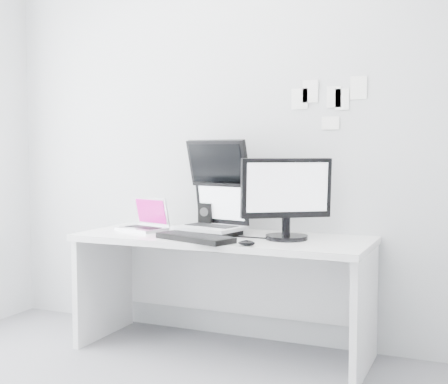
{
  "coord_description": "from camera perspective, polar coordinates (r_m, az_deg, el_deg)",
  "views": [
    {
      "loc": [
        1.47,
        -2.09,
        1.25
      ],
      "look_at": [
        0.02,
        1.23,
        1.0
      ],
      "focal_mm": 48.18,
      "sensor_mm": 36.0,
      "label": 1
    }
  ],
  "objects": [
    {
      "name": "macbook",
      "position": [
        3.95,
        -7.82,
        -2.0
      ],
      "size": [
        0.36,
        0.31,
        0.23
      ],
      "primitive_type": "cube",
      "rotation": [
        0.0,
        0.0,
        -0.3
      ],
      "color": "#B8B7BC",
      "rests_on": "desk"
    },
    {
      "name": "wall_note_4",
      "position": [
        3.85,
        7.18,
        8.75
      ],
      "size": [
        0.11,
        0.0,
        0.13
      ],
      "primitive_type": "cube",
      "color": "white",
      "rests_on": "back_wall"
    },
    {
      "name": "wall_note_0",
      "position": [
        3.84,
        8.19,
        9.44
      ],
      "size": [
        0.1,
        0.0,
        0.14
      ],
      "primitive_type": "cube",
      "color": "white",
      "rests_on": "back_wall"
    },
    {
      "name": "speaker",
      "position": [
        3.9,
        -1.61,
        -2.37
      ],
      "size": [
        0.1,
        0.1,
        0.18
      ],
      "primitive_type": "cube",
      "rotation": [
        0.0,
        0.0,
        0.16
      ],
      "color": "black",
      "rests_on": "desk"
    },
    {
      "name": "keyboard",
      "position": [
        3.49,
        -2.75,
        -4.36
      ],
      "size": [
        0.52,
        0.33,
        0.03
      ],
      "primitive_type": "cube",
      "rotation": [
        0.0,
        0.0,
        -0.34
      ],
      "color": "black",
      "rests_on": "desk"
    },
    {
      "name": "desk",
      "position": [
        3.75,
        -0.16,
        -9.69
      ],
      "size": [
        1.8,
        0.7,
        0.73
      ],
      "primitive_type": "cube",
      "color": "white",
      "rests_on": "ground"
    },
    {
      "name": "samsung_monitor",
      "position": [
        3.52,
        5.98,
        -0.51
      ],
      "size": [
        0.58,
        0.51,
        0.5
      ],
      "primitive_type": "cube",
      "rotation": [
        0.0,
        0.0,
        0.61
      ],
      "color": "black",
      "rests_on": "desk"
    },
    {
      "name": "wall_note_2",
      "position": [
        3.77,
        12.65,
        9.64
      ],
      "size": [
        0.1,
        0.0,
        0.14
      ],
      "primitive_type": "cube",
      "color": "white",
      "rests_on": "back_wall"
    },
    {
      "name": "wall_note_5",
      "position": [
        3.79,
        11.15,
        8.63
      ],
      "size": [
        0.09,
        0.0,
        0.13
      ],
      "primitive_type": "cube",
      "color": "white",
      "rests_on": "back_wall"
    },
    {
      "name": "rear_monitor",
      "position": [
        3.89,
        -0.4,
        0.76
      ],
      "size": [
        0.47,
        0.25,
        0.61
      ],
      "primitive_type": "cube",
      "rotation": [
        0.0,
        0.0,
        -0.21
      ],
      "color": "black",
      "rests_on": "desk"
    },
    {
      "name": "mouse",
      "position": [
        3.29,
        2.15,
        -4.86
      ],
      "size": [
        0.1,
        0.06,
        0.03
      ],
      "primitive_type": "ellipsoid",
      "rotation": [
        0.0,
        0.0,
        0.03
      ],
      "color": "black",
      "rests_on": "desk"
    },
    {
      "name": "back_wall",
      "position": [
        3.97,
        1.87,
        5.39
      ],
      "size": [
        3.6,
        0.0,
        3.6
      ],
      "primitive_type": "plane",
      "rotation": [
        1.57,
        0.0,
        0.0
      ],
      "color": "#B6B9BB",
      "rests_on": "ground"
    },
    {
      "name": "dell_laptop",
      "position": [
        3.7,
        -1.39,
        -1.58
      ],
      "size": [
        0.45,
        0.38,
        0.33
      ],
      "primitive_type": "cube",
      "rotation": [
        0.0,
        0.0,
        -0.22
      ],
      "color": "#BABCC2",
      "rests_on": "desk"
    },
    {
      "name": "wall_note_3",
      "position": [
        3.79,
        10.07,
        6.46
      ],
      "size": [
        0.11,
        0.0,
        0.08
      ],
      "primitive_type": "cube",
      "color": "white",
      "rests_on": "back_wall"
    },
    {
      "name": "wall_note_1",
      "position": [
        3.8,
        10.39,
        8.87
      ],
      "size": [
        0.09,
        0.0,
        0.13
      ],
      "primitive_type": "cube",
      "color": "white",
      "rests_on": "back_wall"
    }
  ]
}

